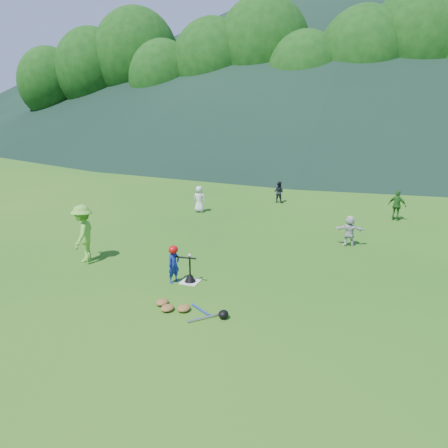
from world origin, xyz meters
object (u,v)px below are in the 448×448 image
home_plate (190,282)px  fielder_b (279,192)px  adult_coach (83,233)px  batting_tee (190,277)px  fielder_c (397,205)px  batter_child (174,265)px  equipment_pile (184,308)px  fielder_d (349,231)px  fielder_a (199,199)px

home_plate → fielder_b: (-0.04, 9.79, 0.48)m
home_plate → adult_coach: 3.65m
fielder_b → batting_tee: 9.80m
fielder_c → batter_child: bearing=77.9°
fielder_c → equipment_pile: fielder_c is taller
home_plate → batter_child: 0.63m
home_plate → fielder_c: bearing=59.0°
home_plate → fielder_c: (5.01, 8.35, 0.59)m
adult_coach → fielder_c: adult_coach is taller
home_plate → batter_child: size_ratio=0.47×
batting_tee → adult_coach: bearing=174.1°
batting_tee → fielder_c: bearing=59.0°
home_plate → fielder_d: bearing=51.4°
adult_coach → equipment_pile: bearing=45.2°
home_plate → fielder_d: (3.56, 4.46, 0.50)m
fielder_a → fielder_d: bearing=159.0°
fielder_a → fielder_b: (2.70, 2.92, -0.06)m
home_plate → adult_coach: adult_coach is taller
adult_coach → fielder_a: bearing=153.0°
fielder_d → fielder_b: bearing=-66.1°
fielder_a → equipment_pile: (3.28, -8.40, -0.49)m
fielder_b → equipment_pile: fielder_b is taller
batter_child → fielder_a: size_ratio=0.87×
adult_coach → fielder_b: 10.06m
batting_tee → equipment_pile: bearing=-70.4°
fielder_c → home_plate: bearing=79.4°
fielder_a → fielder_c: (7.75, 1.47, 0.04)m
fielder_d → batting_tee: (-3.56, -4.46, -0.38)m
batter_child → adult_coach: bearing=104.7°
fielder_d → fielder_a: bearing=-31.2°
home_plate → fielder_c: size_ratio=0.38×
fielder_c → batting_tee: bearing=79.4°
batting_tee → fielder_d: bearing=51.4°
equipment_pile → home_plate: bearing=109.6°
fielder_c → batting_tee: size_ratio=1.75×
fielder_a → equipment_pile: 9.03m
fielder_d → fielder_c: bearing=-120.6°
home_plate → fielder_a: bearing=111.7°
batter_child → batting_tee: (0.39, 0.15, -0.35)m
fielder_c → batting_tee: 9.75m
fielder_c → batting_tee: (-5.01, -8.35, -0.47)m
adult_coach → fielder_d: adult_coach is taller
home_plate → equipment_pile: equipment_pile is taller
home_plate → fielder_d: 5.73m
batting_tee → equipment_pile: batting_tee is taller
fielder_a → batting_tee: size_ratio=1.63×
fielder_a → batting_tee: 7.42m
batter_child → fielder_d: size_ratio=0.95×
fielder_b → fielder_d: (3.60, -5.33, 0.01)m
batter_child → fielder_b: fielder_b is taller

